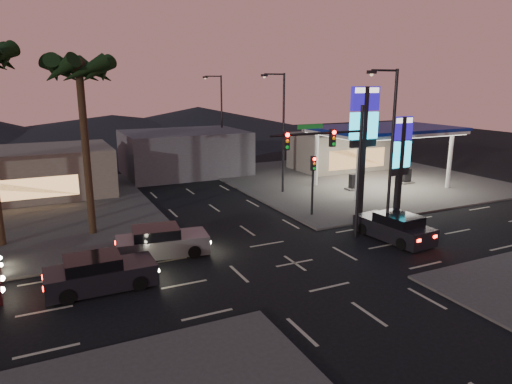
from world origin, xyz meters
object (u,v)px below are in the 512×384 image
gas_station (384,131)px  car_lane_a_front (99,274)px  car_lane_b_front (161,242)px  traffic_signal_mast (336,155)px  pylon_sign_tall (364,126)px  pylon_sign_short (401,151)px  suv_station (395,228)px

gas_station → car_lane_a_front: bearing=-157.2°
car_lane_a_front → car_lane_b_front: size_ratio=0.96×
traffic_signal_mast → car_lane_b_front: bearing=167.6°
pylon_sign_tall → car_lane_b_front: size_ratio=1.73×
gas_station → car_lane_a_front: (-25.62, -10.78, -4.33)m
pylon_sign_short → traffic_signal_mast: size_ratio=0.88×
car_lane_a_front → suv_station: bearing=-2.0°
gas_station → suv_station: gas_station is taller
gas_station → suv_station: 14.97m
pylon_sign_short → car_lane_a_front: 21.24m
pylon_sign_short → car_lane_b_front: pylon_sign_short is taller
pylon_sign_short → traffic_signal_mast: (-7.24, -2.51, 0.57)m
pylon_sign_short → traffic_signal_mast: bearing=-160.9°
pylon_sign_tall → pylon_sign_short: size_ratio=1.29×
traffic_signal_mast → suv_station: size_ratio=1.58×
traffic_signal_mast → car_lane_a_front: (-13.37, -0.77, -4.48)m
pylon_sign_short → suv_station: 6.63m
pylon_sign_short → car_lane_a_front: pylon_sign_short is taller
pylon_sign_short → traffic_signal_mast: 7.69m
car_lane_b_front → suv_station: (13.32, -3.52, 0.00)m
pylon_sign_tall → suv_station: size_ratio=1.77×
car_lane_a_front → car_lane_b_front: car_lane_b_front is taller
car_lane_b_front → car_lane_a_front: bearing=-140.9°
pylon_sign_tall → traffic_signal_mast: pylon_sign_tall is taller
traffic_signal_mast → car_lane_a_front: size_ratio=1.60×
pylon_sign_tall → pylon_sign_short: (2.50, -1.00, -1.74)m
pylon_sign_tall → pylon_sign_short: 3.20m
pylon_sign_tall → traffic_signal_mast: bearing=-143.5°
pylon_sign_tall → suv_station: 7.55m
pylon_sign_short → pylon_sign_tall: bearing=158.2°
gas_station → pylon_sign_short: size_ratio=1.74×
gas_station → suv_station: (-8.70, -11.38, -4.32)m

